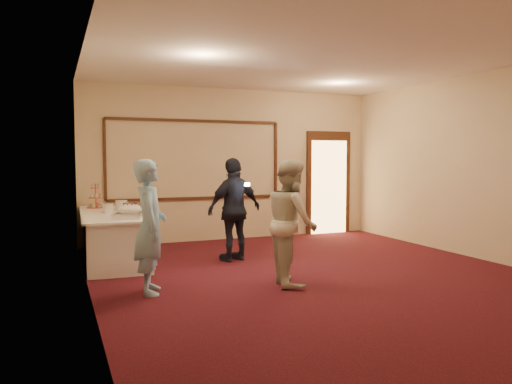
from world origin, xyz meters
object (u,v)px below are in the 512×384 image
man (150,227)px  woman (291,222)px  pavlova_tray (130,212)px  guest (234,209)px  cupcake_stand (96,198)px  tart (131,212)px  buffet_table (114,236)px  plate_stack_a (108,208)px  plate_stack_b (121,205)px

man → woman: 1.79m
pavlova_tray → guest: 1.63m
cupcake_stand → guest: guest is taller
cupcake_stand → tart: cupcake_stand is taller
buffet_table → pavlova_tray: pavlova_tray is taller
buffet_table → cupcake_stand: (-0.20, 0.87, 0.55)m
guest → plate_stack_a: bearing=-35.3°
woman → plate_stack_a: bearing=51.8°
pavlova_tray → woman: size_ratio=0.40×
cupcake_stand → guest: bearing=-38.9°
buffet_table → plate_stack_a: size_ratio=15.67×
cupcake_stand → man: man is taller
buffet_table → plate_stack_a: (-0.09, -0.03, 0.45)m
cupcake_stand → woman: size_ratio=0.29×
plate_stack_a → man: (0.28, -2.12, -0.03)m
tart → guest: (1.55, -0.47, 0.02)m
pavlova_tray → tart: bearing=81.5°
pavlova_tray → plate_stack_a: (-0.24, 0.77, -0.02)m
buffet_table → man: (0.19, -2.15, 0.42)m
cupcake_stand → buffet_table: bearing=-76.9°
man → tart: bearing=9.6°
woman → guest: guest is taller
guest → plate_stack_b: bearing=-47.1°
plate_stack_a → woman: woman is taller
man → woman: (1.78, -0.23, -0.00)m
tart → guest: size_ratio=0.18×
plate_stack_a → woman: 3.13m
man → guest: (1.59, 1.43, 0.01)m
plate_stack_b → guest: (1.62, -1.02, -0.03)m
plate_stack_b → man: bearing=-89.2°
buffet_table → guest: 1.97m
cupcake_stand → woman: 3.91m
tart → man: (-0.04, -1.90, 0.01)m
plate_stack_b → tart: bearing=-82.5°
plate_stack_b → man: size_ratio=0.12×
pavlova_tray → cupcake_stand: 1.70m
buffet_table → plate_stack_b: size_ratio=13.48×
buffet_table → plate_stack_b: plate_stack_b is taller
plate_stack_b → guest: guest is taller
guest → pavlova_tray: bearing=-12.4°
plate_stack_a → cupcake_stand: bearing=97.0°
guest → woman: bearing=81.8°
buffet_table → guest: bearing=-22.3°
cupcake_stand → tart: (0.43, -1.12, -0.14)m
tart → man: 1.90m
buffet_table → pavlova_tray: size_ratio=4.08×
pavlova_tray → plate_stack_b: 1.09m
man → woman: size_ratio=1.00×
plate_stack_a → plate_stack_b: (0.25, 0.33, 0.01)m
cupcake_stand → tart: 1.21m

